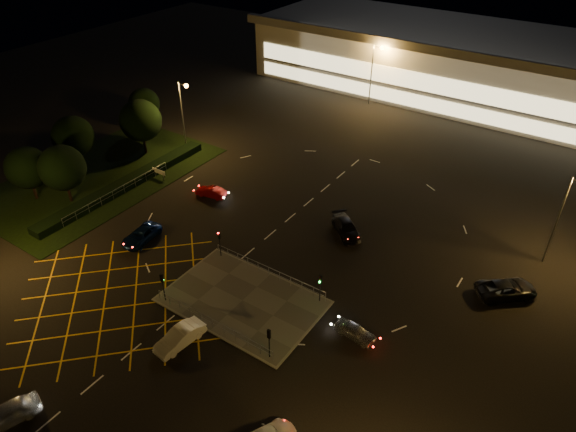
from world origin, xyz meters
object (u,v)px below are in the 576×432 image
Objects in this scene: signal_sw at (162,282)px; car_right_silver at (355,331)px; car_near_silver at (7,414)px; car_left_blue at (141,235)px; signal_nw at (219,238)px; signal_se at (269,338)px; car_east_grey at (506,289)px; car_queue_white at (180,337)px; car_far_dkgrey at (346,227)px; signal_ne at (320,283)px; car_circ_red at (211,192)px.

signal_sw reaches higher than car_right_silver.
car_near_silver is 22.47m from car_left_blue.
signal_nw is at bearing -90.00° from signal_sw.
car_east_grey is at bearing -127.21° from signal_se.
car_queue_white is 0.91× the size of car_far_dkgrey.
car_right_silver is at bearing 69.71° from car_near_silver.
signal_sw is at bearing 83.54° from car_east_grey.
signal_sw reaches higher than car_east_grey.
car_queue_white reaches higher than car_far_dkgrey.
car_right_silver is 15.67m from car_east_grey.
signal_ne is 0.82× the size of car_circ_red.
car_near_silver is at bearing 51.19° from signal_se.
car_circ_red is (0.31, 11.07, -0.05)m from car_left_blue.
car_east_grey is (17.34, -0.38, 0.04)m from car_far_dkgrey.
signal_sw and signal_ne have the same top height.
car_far_dkgrey is at bearing 93.48° from car_near_silver.
signal_nw is 9.49m from car_left_blue.
car_right_silver is (11.95, 9.01, -0.13)m from car_queue_white.
car_near_silver reaches higher than car_far_dkgrey.
car_right_silver is at bearing -6.75° from signal_nw.
signal_ne is at bearing 80.50° from car_near_silver.
signal_sw reaches higher than car_circ_red.
car_right_silver is (16.77, 6.00, -1.73)m from signal_sw.
signal_ne is at bearing -0.22° from car_left_blue.
signal_sw is 15.52m from car_near_silver.
car_far_dkgrey is (8.77, 10.98, -1.62)m from signal_nw.
car_queue_white is at bearing -66.33° from signal_nw.
signal_nw is 12.00m from signal_ne.
signal_nw reaches higher than car_queue_white.
signal_nw is 14.15m from car_far_dkgrey.
car_circ_red is (-20.65, 8.43, -1.73)m from signal_ne.
car_far_dkgrey is 1.34× the size of car_circ_red.
car_east_grey is at bearing 13.28° from car_left_blue.
signal_ne is at bearing 0.00° from signal_nw.
car_east_grey reaches higher than car_queue_white.
signal_ne is 0.61× the size of car_far_dkgrey.
signal_nw is 0.55× the size of car_east_grey.
car_near_silver is at bearing -91.01° from signal_nw.
signal_ne is at bearing 85.01° from car_east_grey.
car_near_silver is 0.81× the size of car_east_grey.
signal_ne is 11.56m from car_far_dkgrey.
car_left_blue reaches higher than car_circ_red.
car_far_dkgrey reaches higher than car_left_blue.
signal_nw is at bearing 34.17° from car_circ_red.
car_east_grey is (35.07, 13.24, 0.11)m from car_left_blue.
signal_se is at bearing 29.87° from car_queue_white.
car_right_silver is at bearing 56.14° from car_circ_red.
signal_sw is 32.09m from car_east_grey.
signal_se is at bearing -21.71° from car_left_blue.
signal_ne is 21.19m from car_left_blue.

